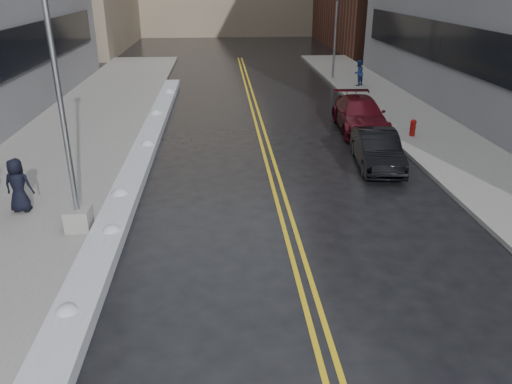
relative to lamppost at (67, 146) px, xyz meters
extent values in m
plane|color=black|center=(3.30, -2.00, -2.53)|extent=(160.00, 160.00, 0.00)
cube|color=gray|center=(-2.45, 8.00, -2.46)|extent=(5.50, 50.00, 0.15)
cube|color=gray|center=(13.30, 8.00, -2.46)|extent=(4.00, 50.00, 0.15)
cube|color=gold|center=(5.65, 8.00, -2.53)|extent=(0.12, 50.00, 0.01)
cube|color=gold|center=(5.95, 8.00, -2.53)|extent=(0.12, 50.00, 0.01)
cube|color=silver|center=(0.85, 6.00, -2.36)|extent=(0.90, 30.00, 0.34)
cube|color=gray|center=(0.00, 0.00, -2.08)|extent=(0.65, 0.65, 0.60)
cylinder|color=gray|center=(0.00, 0.00, 1.72)|extent=(0.14, 0.14, 7.00)
cylinder|color=maroon|center=(12.30, 8.00, -2.08)|extent=(0.24, 0.24, 0.60)
sphere|color=maroon|center=(12.30, 8.00, -1.78)|extent=(0.26, 0.26, 0.26)
cylinder|color=maroon|center=(12.30, 8.00, -2.03)|extent=(0.25, 0.10, 0.10)
cylinder|color=gray|center=(11.80, 22.00, 0.12)|extent=(0.14, 0.14, 5.00)
imported|color=black|center=(-1.98, 1.31, -1.57)|extent=(0.84, 0.60, 1.63)
imported|color=navy|center=(12.81, 19.17, -1.58)|extent=(0.98, 0.98, 1.61)
imported|color=black|center=(9.70, 4.68, -1.86)|extent=(1.83, 4.19, 1.34)
imported|color=#420A12|center=(10.35, 9.54, -1.80)|extent=(2.37, 5.17, 1.46)
camera|label=1|loc=(3.95, -12.53, 3.95)|focal=35.00mm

